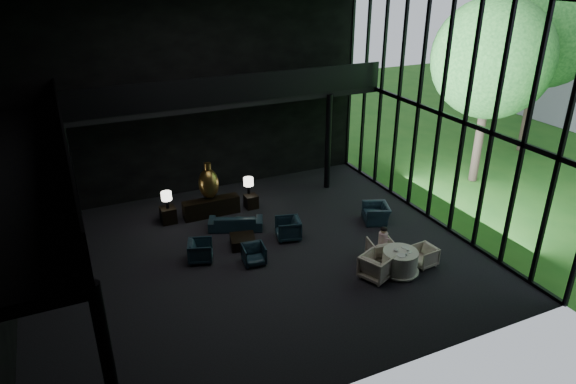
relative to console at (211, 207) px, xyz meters
name	(u,v)px	position (x,y,z in m)	size (l,w,h in m)	color
floor	(256,257)	(0.42, -3.49, -0.34)	(14.00, 12.00, 0.02)	black
wall_back	(197,95)	(0.42, 2.51, 3.66)	(14.00, 0.04, 8.00)	black
wall_front	(362,230)	(0.42, -9.49, 3.66)	(14.00, 0.04, 8.00)	black
curtain_wall	(440,113)	(7.37, -3.49, 3.66)	(0.20, 12.00, 8.00)	black
mezzanine_left	(27,173)	(-5.58, -3.49, 3.66)	(2.00, 12.00, 0.25)	black
mezzanine_back	(230,98)	(1.42, 1.51, 3.66)	(12.00, 2.00, 0.25)	black
railing_left	(66,145)	(-4.58, -3.49, 4.26)	(0.06, 12.00, 1.00)	black
railing_back	(238,88)	(1.42, 0.51, 4.26)	(12.00, 0.06, 1.00)	black
column_sw	(110,376)	(-4.58, -9.19, 1.66)	(0.24, 0.24, 4.00)	black
column_nw	(70,165)	(-4.58, 2.21, 1.66)	(0.24, 0.24, 4.00)	black
column_ne	(328,142)	(5.22, 0.51, 1.66)	(0.24, 0.24, 4.00)	black
tree_near	(492,59)	(11.42, -1.49, 4.90)	(4.80, 4.80, 7.65)	#382D23
tree_far	(545,27)	(16.42, 0.51, 5.65)	(5.60, 5.60, 8.80)	#382D23
console	(211,207)	(0.00, 0.00, 0.00)	(2.12, 0.48, 0.68)	black
bronze_urn	(209,183)	(0.00, 0.13, 0.93)	(0.75, 0.75, 1.39)	olive
side_table_left	(168,215)	(-1.60, 0.12, -0.04)	(0.54, 0.54, 0.59)	black
table_lamp_left	(166,197)	(-1.60, 0.09, 0.71)	(0.38, 0.38, 0.64)	black
side_table_right	(251,201)	(1.60, 0.00, -0.08)	(0.47, 0.47, 0.52)	black
table_lamp_right	(248,182)	(1.60, 0.22, 0.65)	(0.38, 0.38, 0.64)	black
sofa	(236,220)	(0.48, -1.39, 0.01)	(1.78, 0.52, 0.69)	#172532
lounge_armchair_west	(200,250)	(-1.25, -2.94, 0.05)	(0.75, 0.71, 0.78)	#1A2E47
lounge_armchair_east	(288,227)	(1.90, -2.80, 0.11)	(0.87, 0.81, 0.89)	black
lounge_armchair_south	(254,254)	(0.25, -3.80, -0.01)	(0.64, 0.60, 0.65)	black
window_armchair	(376,211)	(5.37, -3.01, 0.08)	(0.95, 0.62, 0.83)	#192A43
coffee_table	(243,241)	(0.29, -2.65, -0.16)	(0.81, 0.81, 0.36)	black
dining_table	(400,263)	(4.13, -6.16, -0.01)	(1.22, 1.22, 0.75)	white
dining_chair_north	(380,248)	(4.06, -5.23, 0.04)	(0.73, 0.68, 0.75)	#B6B4AD
dining_chair_east	(424,256)	(5.09, -6.12, -0.01)	(0.64, 0.60, 0.65)	beige
dining_chair_west	(376,264)	(3.31, -6.11, 0.14)	(0.93, 0.88, 0.96)	beige
child	(383,236)	(4.18, -5.16, 0.43)	(0.30, 0.30, 0.64)	#EBA6CC
plate_a	(402,255)	(4.01, -6.37, 0.42)	(0.27, 0.27, 0.02)	white
plate_b	(405,247)	(4.41, -6.02, 0.42)	(0.25, 0.25, 0.02)	white
saucer	(409,252)	(4.34, -6.31, 0.42)	(0.16, 0.16, 0.01)	white
coffee_cup	(408,250)	(4.33, -6.24, 0.45)	(0.08, 0.08, 0.06)	white
cereal_bowl	(396,250)	(4.01, -6.08, 0.45)	(0.15, 0.15, 0.08)	white
cream_pot	(406,255)	(4.13, -6.43, 0.45)	(0.06, 0.06, 0.07)	#99999E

